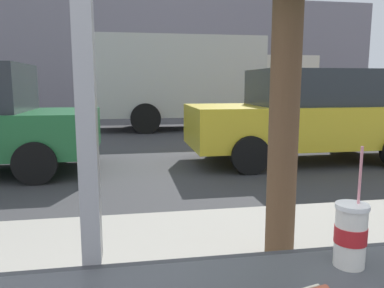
{
  "coord_description": "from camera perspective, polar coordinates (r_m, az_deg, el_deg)",
  "views": [
    {
      "loc": [
        0.1,
        -0.95,
        1.49
      ],
      "look_at": [
        0.72,
        2.6,
        0.91
      ],
      "focal_mm": 35.6,
      "sensor_mm": 36.0,
      "label": 1
    }
  ],
  "objects": [
    {
      "name": "ground_plane",
      "position": [
        9.07,
        -10.33,
        -0.47
      ],
      "size": [
        60.0,
        60.0,
        0.0
      ],
      "primitive_type": "plane",
      "color": "#38383A"
    },
    {
      "name": "sidewalk_strip",
      "position": [
        2.93,
        -11.26,
        -20.42
      ],
      "size": [
        16.0,
        2.8,
        0.11
      ],
      "primitive_type": "cube",
      "color": "#9E998E",
      "rests_on": "ground"
    },
    {
      "name": "building_facade_far",
      "position": [
        21.03,
        -10.34,
        13.03
      ],
      "size": [
        28.0,
        1.2,
        5.95
      ],
      "primitive_type": "cube",
      "color": "gray",
      "rests_on": "ground"
    },
    {
      "name": "soda_cup_left",
      "position": [
        1.12,
        22.66,
        -12.33
      ],
      "size": [
        0.09,
        0.09,
        0.33
      ],
      "color": "silver",
      "rests_on": "window_counter"
    },
    {
      "name": "parked_car_yellow",
      "position": [
        7.58,
        16.9,
        4.12
      ],
      "size": [
        4.4,
        1.91,
        1.74
      ],
      "color": "gold",
      "rests_on": "ground"
    },
    {
      "name": "box_truck",
      "position": [
        12.64,
        0.77,
        9.62
      ],
      "size": [
        7.18,
        2.44,
        2.91
      ],
      "color": "beige",
      "rests_on": "ground"
    }
  ]
}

